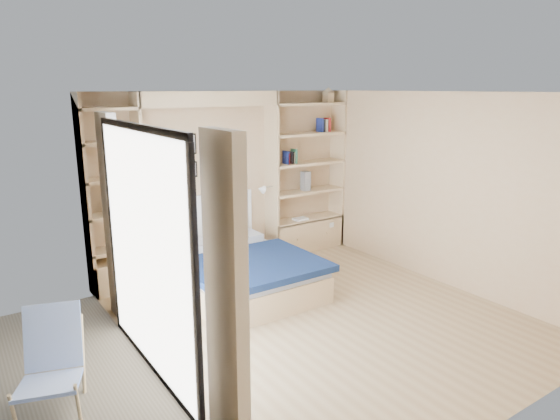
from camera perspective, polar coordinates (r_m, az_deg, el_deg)
ground at (r=5.84m, az=4.64°, el=-12.05°), size 4.50×4.50×0.00m
room_shell at (r=6.49m, az=-6.29°, el=0.66°), size 4.50×4.50×4.50m
bed at (r=6.42m, az=-4.59°, el=-7.02°), size 1.60×2.07×1.07m
photo_gallery at (r=6.99m, az=-9.60°, el=5.89°), size 1.48×0.02×0.82m
reading_lamps at (r=6.94m, az=-7.53°, el=1.69°), size 1.92×0.12×0.15m
shelf_decor at (r=7.60m, az=1.37°, el=7.21°), size 3.57×0.23×2.03m
deck_chair at (r=4.63m, az=-24.69°, el=-15.45°), size 0.69×0.89×0.79m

